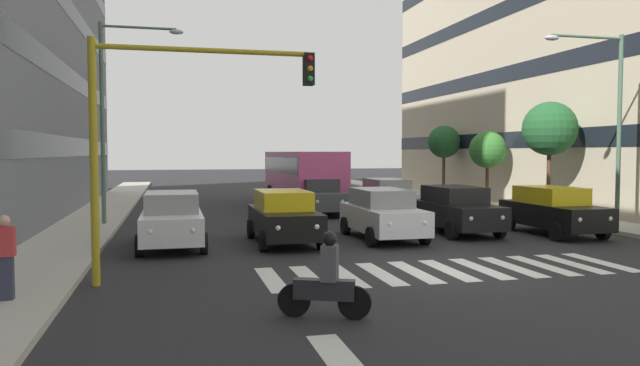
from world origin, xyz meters
The scene contains 20 objects.
ground_plane centered at (0.00, 0.00, 0.00)m, with size 180.00×180.00×0.00m, color #262628.
sidewalk_right centered at (10.05, 0.00, 0.07)m, with size 2.50×90.00×0.15m, color #B2ADA3.
crosswalk_markings centered at (0.00, 0.00, 0.00)m, with size 9.45×2.80×0.01m.
lane_arrow_1 centered at (4.40, 5.50, 0.00)m, with size 0.50×2.20×0.01m, color silver.
car_0 centered at (-6.60, -5.08, 0.89)m, with size 2.02×4.44×1.72m.
car_1 centered at (-3.34, -6.20, 0.89)m, with size 2.02×4.44×1.72m.
car_2 centered at (-0.21, -5.45, 0.89)m, with size 2.02×4.44×1.72m.
car_3 centered at (3.22, -5.36, 0.89)m, with size 2.02×4.44×1.72m.
car_4 centered at (6.77, -5.37, 0.89)m, with size 2.02×4.44×1.72m.
car_row2_0 centered at (-3.08, -12.65, 0.89)m, with size 2.02×4.44×1.72m.
car_row2_1 centered at (0.00, -13.83, 0.89)m, with size 2.02×4.44×1.72m.
bus_behind_traffic centered at (-0.21, -18.53, 1.86)m, with size 2.78×10.50×3.00m.
motorcycle_with_rider centered at (4.07, 3.45, 0.65)m, with size 1.60×0.77×1.57m.
traffic_light_gantry centered at (6.91, -0.28, 3.76)m, with size 5.07×0.36×5.50m.
street_lamp_left centered at (-8.85, -5.15, 4.57)m, with size 3.29×0.28×7.15m.
street_lamp_right centered at (8.90, -11.20, 4.97)m, with size 3.25×0.28×7.92m.
street_tree_1 centered at (-9.79, -9.90, 4.02)m, with size 2.42×2.42×5.10m.
street_tree_2 centered at (-9.97, -15.62, 3.09)m, with size 2.01×2.01×3.97m.
street_tree_3 centered at (-10.24, -21.58, 3.63)m, with size 2.08×2.08×4.54m.
pedestrian_waiting centered at (9.85, 1.27, 1.00)m, with size 0.36×0.24×1.63m.
Camera 1 is at (6.69, 13.61, 2.98)m, focal length 33.29 mm.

